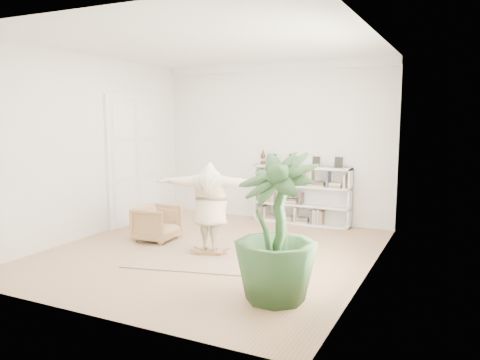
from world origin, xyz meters
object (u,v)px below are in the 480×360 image
at_px(bookshelf, 302,196).
at_px(houseplant, 276,228).
at_px(person, 210,205).
at_px(armchair, 157,223).
at_px(rocker_board, 211,251).

bearing_deg(bookshelf, houseplant, -75.82).
distance_m(bookshelf, person, 3.07).
xyz_separation_m(armchair, person, (1.39, -0.35, 0.55)).
distance_m(bookshelf, rocker_board, 3.11).
distance_m(bookshelf, houseplant, 4.52).
distance_m(armchair, person, 1.54).
height_order(rocker_board, houseplant, houseplant).
height_order(person, houseplant, houseplant).
distance_m(person, houseplant, 2.25).
xyz_separation_m(bookshelf, rocker_board, (-0.66, -2.98, -0.57)).
distance_m(rocker_board, person, 0.83).
relative_size(bookshelf, person, 1.15).
relative_size(armchair, person, 0.40).
height_order(bookshelf, person, person).
relative_size(bookshelf, houseplant, 1.13).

